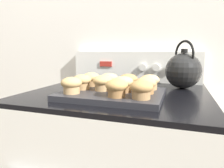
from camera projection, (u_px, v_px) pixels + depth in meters
name	position (u px, v px, depth m)	size (l,w,h in m)	color
wall_back	(137.00, 29.00, 1.20)	(8.00, 0.05, 2.40)	white
control_panel	(135.00, 67.00, 1.19)	(0.76, 0.07, 0.18)	white
muffin_pan	(113.00, 94.00, 0.79)	(0.39, 0.30, 0.02)	#28282D
muffin_r0_c0	(71.00, 85.00, 0.74)	(0.08, 0.08, 0.06)	tan
muffin_r0_c2	(117.00, 88.00, 0.69)	(0.08, 0.08, 0.06)	olive
muffin_r0_c3	(141.00, 89.00, 0.66)	(0.08, 0.08, 0.06)	#A37A4C
muffin_r1_c0	(82.00, 81.00, 0.83)	(0.08, 0.08, 0.06)	tan
muffin_r1_c1	(102.00, 83.00, 0.80)	(0.08, 0.08, 0.06)	tan
muffin_r1_c2	(123.00, 84.00, 0.77)	(0.08, 0.08, 0.06)	olive
muffin_r1_c3	(146.00, 85.00, 0.74)	(0.08, 0.08, 0.06)	olive
muffin_r2_c0	(91.00, 79.00, 0.91)	(0.08, 0.08, 0.06)	#A37A4C
muffin_r2_c1	(109.00, 80.00, 0.88)	(0.08, 0.08, 0.06)	tan
muffin_r2_c2	(128.00, 81.00, 0.85)	(0.08, 0.08, 0.06)	#A37A4C
muffin_r2_c3	(150.00, 82.00, 0.82)	(0.08, 0.08, 0.06)	tan
tea_kettle	(183.00, 70.00, 0.96)	(0.17, 0.19, 0.23)	black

